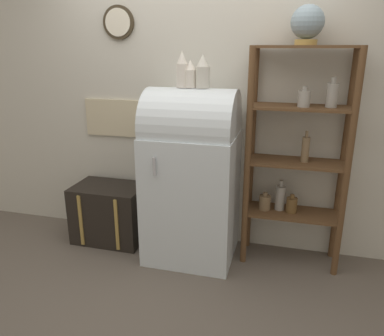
{
  "coord_description": "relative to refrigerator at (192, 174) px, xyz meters",
  "views": [
    {
      "loc": [
        0.76,
        -2.59,
        1.74
      ],
      "look_at": [
        0.0,
        0.23,
        0.79
      ],
      "focal_mm": 35.0,
      "sensor_mm": 36.0,
      "label": 1
    }
  ],
  "objects": [
    {
      "name": "ground_plane",
      "position": [
        0.0,
        -0.23,
        -0.75
      ],
      "size": [
        12.0,
        12.0,
        0.0
      ],
      "primitive_type": "plane",
      "color": "#60564C"
    },
    {
      "name": "suitcase_trunk",
      "position": [
        -0.81,
        0.06,
        -0.48
      ],
      "size": [
        0.64,
        0.44,
        0.53
      ],
      "color": "black",
      "rests_on": "ground_plane"
    },
    {
      "name": "vase_left",
      "position": [
        -0.08,
        0.0,
        0.83
      ],
      "size": [
        0.09,
        0.09,
        0.28
      ],
      "color": "silver",
      "rests_on": "refrigerator"
    },
    {
      "name": "wall_back",
      "position": [
        -0.01,
        0.34,
        0.6
      ],
      "size": [
        7.0,
        0.09,
        2.7
      ],
      "color": "beige",
      "rests_on": "ground_plane"
    },
    {
      "name": "refrigerator",
      "position": [
        0.0,
        0.0,
        0.0
      ],
      "size": [
        0.73,
        0.67,
        1.44
      ],
      "color": "silver",
      "rests_on": "ground_plane"
    },
    {
      "name": "globe",
      "position": [
        0.82,
        0.14,
        1.16
      ],
      "size": [
        0.24,
        0.24,
        0.28
      ],
      "color": "#AD8942",
      "rests_on": "shelf_unit"
    },
    {
      "name": "vase_right",
      "position": [
        0.08,
        0.01,
        0.81
      ],
      "size": [
        0.11,
        0.11,
        0.25
      ],
      "color": "beige",
      "rests_on": "refrigerator"
    },
    {
      "name": "vase_center",
      "position": [
        -0.01,
        0.0,
        0.79
      ],
      "size": [
        0.09,
        0.09,
        0.21
      ],
      "color": "silver",
      "rests_on": "refrigerator"
    },
    {
      "name": "shelf_unit",
      "position": [
        0.82,
        0.13,
        0.22
      ],
      "size": [
        0.78,
        0.33,
        1.76
      ],
      "color": "brown",
      "rests_on": "ground_plane"
    }
  ]
}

